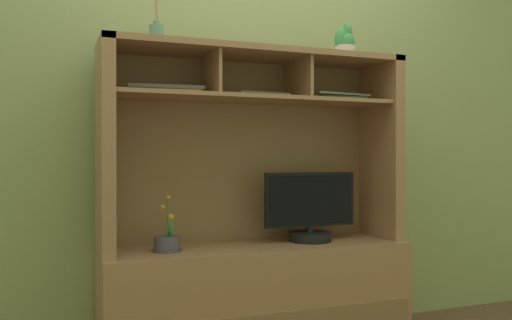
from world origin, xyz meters
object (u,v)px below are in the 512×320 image
at_px(magazine_stack_left, 257,96).
at_px(diffuser_bottle, 156,34).
at_px(tv_monitor, 310,212).
at_px(potted_succulent, 345,43).
at_px(potted_orchid, 167,243).
at_px(magazine_stack_centre, 165,91).
at_px(media_console, 255,265).
at_px(magazine_stack_right, 334,98).

xyz_separation_m(magazine_stack_left, diffuser_bottle, (-0.52, 0.00, 0.27)).
bearing_deg(magazine_stack_left, tv_monitor, -7.26).
height_order(tv_monitor, potted_succulent, potted_succulent).
xyz_separation_m(potted_orchid, magazine_stack_centre, (0.01, 0.09, 0.72)).
xyz_separation_m(magazine_stack_centre, potted_succulent, (0.95, -0.08, 0.29)).
relative_size(potted_orchid, potted_succulent, 1.43).
relative_size(potted_orchid, magazine_stack_left, 0.69).
xyz_separation_m(media_console, magazine_stack_left, (0.02, 0.01, 0.86)).
xyz_separation_m(magazine_stack_left, potted_succulent, (0.48, -0.04, 0.30)).
relative_size(media_console, potted_orchid, 5.87).
bearing_deg(magazine_stack_left, potted_succulent, -5.30).
xyz_separation_m(media_console, magazine_stack_right, (0.46, 0.01, 0.87)).
bearing_deg(potted_succulent, diffuser_bottle, 177.43).
distance_m(magazine_stack_centre, diffuser_bottle, 0.27).
bearing_deg(magazine_stack_right, potted_orchid, -176.17).
height_order(magazine_stack_left, diffuser_bottle, diffuser_bottle).
bearing_deg(magazine_stack_right, magazine_stack_centre, 178.10).
relative_size(media_console, diffuser_bottle, 6.52).
xyz_separation_m(magazine_stack_left, magazine_stack_right, (0.45, 0.00, 0.01)).
bearing_deg(magazine_stack_left, magazine_stack_centre, 175.99).
bearing_deg(tv_monitor, magazine_stack_right, 13.24).
height_order(magazine_stack_right, potted_succulent, potted_succulent).
bearing_deg(potted_orchid, magazine_stack_left, 7.09).
bearing_deg(media_console, magazine_stack_right, 1.80).
distance_m(magazine_stack_centre, potted_succulent, 1.00).
distance_m(media_console, potted_succulent, 1.26).
xyz_separation_m(potted_orchid, magazine_stack_left, (0.48, 0.06, 0.72)).
relative_size(tv_monitor, potted_orchid, 1.93).
xyz_separation_m(tv_monitor, magazine_stack_centre, (-0.75, 0.07, 0.61)).
bearing_deg(magazine_stack_centre, media_console, -5.65).
distance_m(tv_monitor, magazine_stack_left, 0.66).
bearing_deg(magazine_stack_right, tv_monitor, -166.76).
height_order(media_console, magazine_stack_right, media_console).
bearing_deg(potted_orchid, magazine_stack_right, 3.83).
distance_m(magazine_stack_right, potted_succulent, 0.30).
relative_size(tv_monitor, potted_succulent, 2.76).
distance_m(magazine_stack_left, diffuser_bottle, 0.58).
bearing_deg(magazine_stack_right, diffuser_bottle, -179.85).
bearing_deg(diffuser_bottle, potted_succulent, -2.57).
height_order(potted_orchid, magazine_stack_right, magazine_stack_right).
bearing_deg(magazine_stack_centre, potted_orchid, -95.55).
bearing_deg(media_console, tv_monitor, -4.60).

